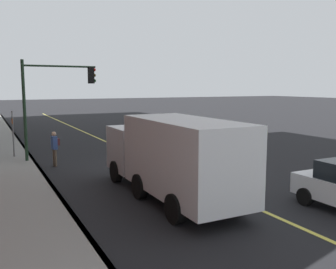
{
  "coord_description": "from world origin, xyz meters",
  "views": [
    {
      "loc": [
        -16.05,
        7.91,
        4.01
      ],
      "look_at": [
        -1.45,
        0.5,
        1.85
      ],
      "focal_mm": 39.31,
      "sensor_mm": 36.0,
      "label": 1
    }
  ],
  "objects": [
    {
      "name": "ground",
      "position": [
        0.0,
        0.0,
        0.0
      ],
      "size": [
        200.0,
        200.0,
        0.0
      ],
      "primitive_type": "plane",
      "color": "black"
    },
    {
      "name": "sidewalk_slab",
      "position": [
        0.0,
        6.98,
        0.07
      ],
      "size": [
        80.0,
        2.86,
        0.15
      ],
      "primitive_type": "cube",
      "color": "gray",
      "rests_on": "ground"
    },
    {
      "name": "curb_edge",
      "position": [
        0.0,
        5.63,
        0.07
      ],
      "size": [
        80.0,
        0.16,
        0.15
      ],
      "primitive_type": "cube",
      "color": "slate",
      "rests_on": "ground"
    },
    {
      "name": "lane_stripe_center",
      "position": [
        0.0,
        0.0,
        0.01
      ],
      "size": [
        80.0,
        0.16,
        0.01
      ],
      "primitive_type": "cube",
      "color": "#D8CC4C",
      "rests_on": "ground"
    },
    {
      "name": "car_tan",
      "position": [
        5.73,
        -2.72,
        0.73
      ],
      "size": [
        4.73,
        1.99,
        1.47
      ],
      "color": "tan",
      "rests_on": "ground"
    },
    {
      "name": "truck_white",
      "position": [
        -4.63,
        1.96,
        1.57
      ],
      "size": [
        7.72,
        2.42,
        2.92
      ],
      "color": "silver",
      "rests_on": "ground"
    },
    {
      "name": "pedestrian_with_backpack",
      "position": [
        2.75,
        4.75,
        1.03
      ],
      "size": [
        0.44,
        0.39,
        1.75
      ],
      "color": "brown",
      "rests_on": "ground"
    },
    {
      "name": "traffic_light_mast",
      "position": [
        4.1,
        4.45,
        3.68
      ],
      "size": [
        0.28,
        3.87,
        5.35
      ],
      "color": "#1E3823",
      "rests_on": "ground"
    },
    {
      "name": "street_sign_post",
      "position": [
        5.6,
        6.46,
        1.58
      ],
      "size": [
        0.6,
        0.08,
        2.67
      ],
      "color": "slate",
      "rests_on": "ground"
    }
  ]
}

